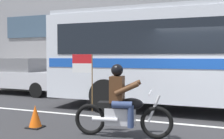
{
  "coord_description": "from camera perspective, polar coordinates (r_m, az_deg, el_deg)",
  "views": [
    {
      "loc": [
        0.39,
        -7.58,
        1.73
      ],
      "look_at": [
        -2.27,
        -0.77,
        1.37
      ],
      "focal_mm": 43.29,
      "sensor_mm": 36.0,
      "label": 1
    }
  ],
  "objects": [
    {
      "name": "traffic_cone",
      "position": [
        6.89,
        -15.9,
        -9.65
      ],
      "size": [
        0.36,
        0.36,
        0.55
      ],
      "color": "#EA590F",
      "rests_on": "ground_plane"
    },
    {
      "name": "motorcycle_with_rider",
      "position": [
        5.83,
        1.99,
        -7.71
      ],
      "size": [
        2.17,
        0.72,
        1.78
      ],
      "color": "black",
      "rests_on": "ground_plane"
    },
    {
      "name": "fire_hydrant",
      "position": [
        12.82,
        0.84,
        -2.62
      ],
      "size": [
        0.22,
        0.3,
        0.75
      ],
      "color": "red",
      "rests_on": "sidewalk_curb"
    },
    {
      "name": "lane_center_stripe",
      "position": [
        7.2,
        17.96,
        -11.21
      ],
      "size": [
        26.6,
        0.14,
        0.01
      ],
      "primitive_type": "cube",
      "color": "silver",
      "rests_on": "ground_plane"
    },
    {
      "name": "sidewalk_curb",
      "position": [
        12.79,
        19.5,
        -4.8
      ],
      "size": [
        28.0,
        3.8,
        0.15
      ],
      "primitive_type": "cube",
      "color": "#B7B2A8",
      "rests_on": "ground_plane"
    },
    {
      "name": "parked_sedan_curbside",
      "position": [
        13.22,
        -18.23,
        -1.16
      ],
      "size": [
        4.35,
        1.94,
        1.64
      ],
      "color": "silver",
      "rests_on": "ground_plane"
    },
    {
      "name": "ground_plane",
      "position": [
        7.78,
        18.23,
        -10.18
      ],
      "size": [
        60.0,
        60.0,
        0.0
      ],
      "primitive_type": "plane",
      "color": "#2B2B2D"
    }
  ]
}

